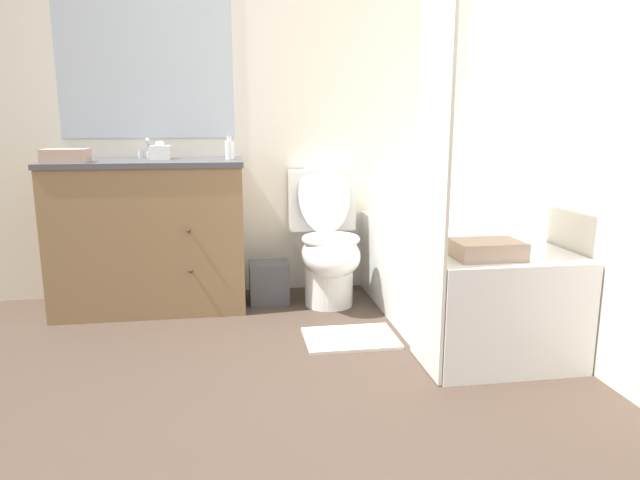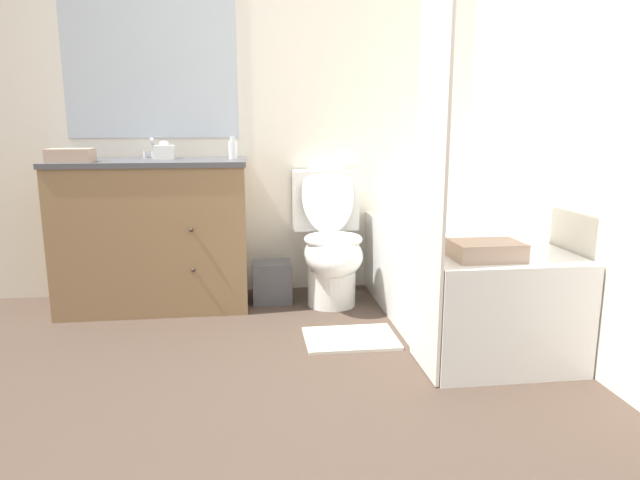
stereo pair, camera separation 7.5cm
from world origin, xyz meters
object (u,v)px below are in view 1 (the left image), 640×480
at_px(toilet, 327,242).
at_px(bathtub, 453,276).
at_px(tissue_box, 160,152).
at_px(vanity_cabinet, 150,234).
at_px(hand_towel_folded, 66,156).
at_px(bath_mat, 350,338).
at_px(soap_dispenser, 230,149).
at_px(sink_faucet, 150,152).
at_px(wastebasket, 269,282).
at_px(bath_towel_folded, 487,249).

distance_m(toilet, bathtub, 0.79).
bearing_deg(tissue_box, bathtub, -20.25).
relative_size(vanity_cabinet, toilet, 1.24).
distance_m(bathtub, hand_towel_folded, 2.23).
bearing_deg(bath_mat, soap_dispenser, 129.64).
height_order(tissue_box, bath_mat, tissue_box).
bearing_deg(soap_dispenser, sink_faucet, 157.43).
bearing_deg(hand_towel_folded, soap_dispenser, 8.56).
bearing_deg(tissue_box, bath_mat, -38.48).
bearing_deg(vanity_cabinet, tissue_box, 42.78).
distance_m(vanity_cabinet, toilet, 1.06).
relative_size(soap_dispenser, hand_towel_folded, 0.59).
xyz_separation_m(toilet, bath_mat, (0.01, -0.64, -0.37)).
height_order(sink_faucet, wastebasket, sink_faucet).
bearing_deg(vanity_cabinet, soap_dispenser, -1.19).
xyz_separation_m(bathtub, tissue_box, (-1.62, 0.60, 0.67)).
bearing_deg(wastebasket, soap_dispenser, 177.41).
height_order(toilet, wastebasket, toilet).
xyz_separation_m(bathtub, bath_towel_folded, (-0.10, -0.61, 0.29)).
relative_size(vanity_cabinet, soap_dispenser, 8.12).
height_order(tissue_box, hand_towel_folded, tissue_box).
height_order(sink_faucet, bath_mat, sink_faucet).
bearing_deg(vanity_cabinet, bathtub, -17.26).
xyz_separation_m(bathtub, hand_towel_folded, (-2.09, 0.38, 0.66)).
bearing_deg(hand_towel_folded, wastebasket, 6.39).
distance_m(toilet, wastebasket, 0.44).
distance_m(vanity_cabinet, bathtub, 1.78).
relative_size(toilet, hand_towel_folded, 3.85).
relative_size(bathtub, tissue_box, 13.73).
relative_size(wastebasket, bath_mat, 0.54).
relative_size(bathtub, wastebasket, 6.20).
bearing_deg(bathtub, toilet, 144.83).
relative_size(hand_towel_folded, bath_towel_folded, 0.78).
relative_size(wastebasket, soap_dispenser, 1.85).
xyz_separation_m(bathtub, bath_mat, (-0.62, -0.19, -0.25)).
xyz_separation_m(wastebasket, bath_towel_folded, (0.89, -1.11, 0.43)).
relative_size(tissue_box, hand_towel_folded, 0.49).
height_order(sink_faucet, tissue_box, sink_faucet).
bearing_deg(vanity_cabinet, hand_towel_folded, -160.33).
relative_size(bathtub, soap_dispenser, 11.49).
bearing_deg(sink_faucet, bathtub, -22.93).
bearing_deg(bathtub, sink_faucet, 157.07).
bearing_deg(hand_towel_folded, sink_faucet, 39.84).
height_order(toilet, soap_dispenser, soap_dispenser).
height_order(wastebasket, hand_towel_folded, hand_towel_folded).
distance_m(tissue_box, soap_dispenser, 0.41).
relative_size(tissue_box, soap_dispenser, 0.84).
relative_size(soap_dispenser, bath_mat, 0.29).
xyz_separation_m(hand_towel_folded, bath_towel_folded, (1.99, -0.99, -0.37)).
xyz_separation_m(sink_faucet, tissue_box, (0.08, -0.12, 0.01)).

